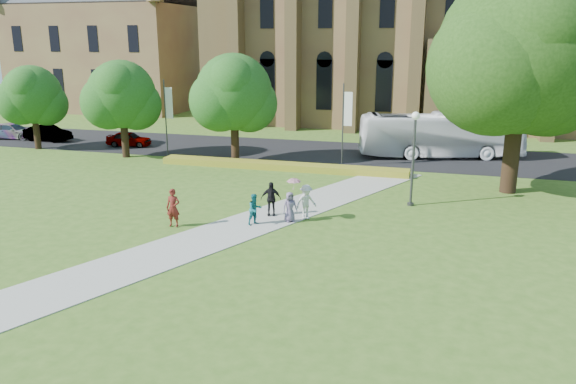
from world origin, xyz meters
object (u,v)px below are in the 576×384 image
(car_1, at_px, (48,133))
(tour_coach, at_px, (440,135))
(car_0, at_px, (129,139))
(large_tree, at_px, (523,50))
(car_2, at_px, (12,131))
(streetlamp, at_px, (414,147))
(pedestrian_0, at_px, (173,208))

(car_1, bearing_deg, tour_coach, -83.69)
(car_0, bearing_deg, car_1, 80.05)
(large_tree, xyz_separation_m, car_2, (-42.62, 7.52, -7.65))
(streetlamp, xyz_separation_m, pedestrian_0, (-11.04, -6.95, -2.31))
(tour_coach, bearing_deg, car_1, 79.22)
(streetlamp, bearing_deg, car_2, 162.06)
(car_1, distance_m, car_2, 3.99)
(large_tree, relative_size, car_1, 3.01)
(tour_coach, relative_size, car_2, 2.60)
(large_tree, height_order, car_1, large_tree)
(large_tree, bearing_deg, tour_coach, 113.86)
(large_tree, bearing_deg, streetlamp, -140.71)
(car_0, relative_size, car_1, 0.86)
(large_tree, xyz_separation_m, car_1, (-38.64, 7.37, -7.62))
(large_tree, relative_size, pedestrian_0, 6.97)
(streetlamp, height_order, tour_coach, streetlamp)
(large_tree, distance_m, tour_coach, 12.41)
(car_2, xyz_separation_m, pedestrian_0, (26.07, -18.97, 0.27))
(car_1, bearing_deg, pedestrian_0, -127.86)
(streetlamp, xyz_separation_m, car_1, (-33.14, 11.87, -2.55))
(streetlamp, relative_size, pedestrian_0, 2.77)
(tour_coach, distance_m, car_2, 38.44)
(pedestrian_0, bearing_deg, car_2, 139.43)
(car_1, bearing_deg, large_tree, -98.23)
(streetlamp, height_order, car_2, streetlamp)
(streetlamp, bearing_deg, large_tree, 39.29)
(streetlamp, relative_size, tour_coach, 0.42)
(pedestrian_0, bearing_deg, tour_coach, 55.20)
(streetlamp, xyz_separation_m, car_0, (-24.64, 11.51, -2.63))
(car_0, bearing_deg, streetlamp, -122.60)
(car_1, height_order, pedestrian_0, pedestrian_0)
(streetlamp, relative_size, car_0, 1.39)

